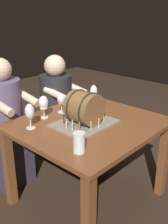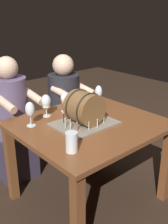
# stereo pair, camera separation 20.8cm
# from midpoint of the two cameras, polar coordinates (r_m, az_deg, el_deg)

# --- Properties ---
(ground_plane) EXTENTS (8.00, 8.00, 0.00)m
(ground_plane) POSITION_cam_midpoint_polar(r_m,az_deg,el_deg) (2.52, 3.38, -17.67)
(ground_plane) COLOR #332319
(dining_table) EXTENTS (1.10, 1.00, 0.73)m
(dining_table) POSITION_cam_midpoint_polar(r_m,az_deg,el_deg) (2.19, 3.73, -4.98)
(dining_table) COLOR brown
(dining_table) RESTS_ON ground
(barrel_cake) EXTENTS (0.47, 0.37, 0.27)m
(barrel_cake) POSITION_cam_midpoint_polar(r_m,az_deg,el_deg) (2.07, 2.87, 0.51)
(barrel_cake) COLOR gray
(barrel_cake) RESTS_ON dining_table
(wine_glass_rose) EXTENTS (0.07, 0.07, 0.19)m
(wine_glass_rose) POSITION_cam_midpoint_polar(r_m,az_deg,el_deg) (2.35, 1.08, 3.11)
(wine_glass_rose) COLOR white
(wine_glass_rose) RESTS_ON dining_table
(wine_glass_white) EXTENTS (0.08, 0.08, 0.19)m
(wine_glass_white) POSITION_cam_midpoint_polar(r_m,az_deg,el_deg) (2.23, -5.44, 2.06)
(wine_glass_white) COLOR white
(wine_glass_white) RESTS_ON dining_table
(wine_glass_red) EXTENTS (0.07, 0.07, 0.20)m
(wine_glass_red) POSITION_cam_midpoint_polar(r_m,az_deg,el_deg) (2.46, 5.53, 4.02)
(wine_glass_red) COLOR white
(wine_glass_red) RESTS_ON dining_table
(wine_glass_empty) EXTENTS (0.07, 0.07, 0.19)m
(wine_glass_empty) POSITION_cam_midpoint_polar(r_m,az_deg,el_deg) (2.05, -8.59, 0.37)
(wine_glass_empty) COLOR white
(wine_glass_empty) RESTS_ON dining_table
(wine_glass_amber) EXTENTS (0.07, 0.07, 0.17)m
(wine_glass_amber) POSITION_cam_midpoint_polar(r_m,az_deg,el_deg) (2.33, -1.57, 2.75)
(wine_glass_amber) COLOR white
(wine_glass_amber) RESTS_ON dining_table
(beer_pint) EXTENTS (0.08, 0.08, 0.13)m
(beer_pint) POSITION_cam_midpoint_polar(r_m,az_deg,el_deg) (1.69, 0.87, -6.63)
(beer_pint) COLOR white
(beer_pint) RESTS_ON dining_table
(person_seated_left) EXTENTS (0.39, 0.48, 1.20)m
(person_seated_left) POSITION_cam_midpoint_polar(r_m,az_deg,el_deg) (2.59, -12.66, -2.99)
(person_seated_left) COLOR #372D40
(person_seated_left) RESTS_ON ground
(person_seated_right) EXTENTS (0.42, 0.51, 1.15)m
(person_seated_right) POSITION_cam_midpoint_polar(r_m,az_deg,el_deg) (2.91, -2.08, -0.06)
(person_seated_right) COLOR black
(person_seated_right) RESTS_ON ground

